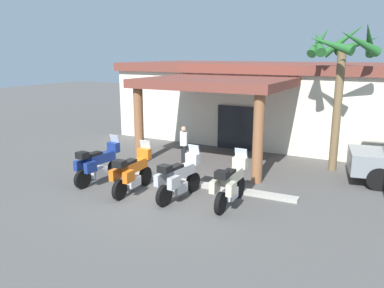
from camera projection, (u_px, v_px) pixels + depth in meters
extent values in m
plane|color=#514F4C|center=(160.00, 196.00, 12.57)|extent=(80.00, 80.00, 0.00)
cube|color=silver|center=(259.00, 104.00, 21.31)|extent=(14.18, 7.35, 3.61)
cube|color=#1E2328|center=(235.00, 128.00, 18.50)|extent=(1.80, 0.17, 2.10)
cube|color=brown|center=(216.00, 82.00, 16.01)|extent=(6.12, 4.92, 0.35)
cylinder|color=brown|center=(139.00, 126.00, 15.93)|extent=(0.39, 0.39, 3.18)
cylinder|color=brown|center=(258.00, 139.00, 13.55)|extent=(0.39, 0.39, 3.18)
cube|color=brown|center=(261.00, 67.00, 20.85)|extent=(14.60, 7.76, 0.44)
cylinder|color=black|center=(115.00, 168.00, 14.44)|extent=(0.22, 0.67, 0.66)
cylinder|color=black|center=(83.00, 179.00, 13.18)|extent=(0.22, 0.67, 0.66)
cube|color=silver|center=(99.00, 173.00, 13.78)|extent=(0.39, 0.60, 0.32)
cube|color=navy|center=(101.00, 158.00, 13.78)|extent=(0.44, 1.18, 0.34)
cube|color=black|center=(93.00, 154.00, 13.45)|extent=(0.35, 0.63, 0.10)
cube|color=navy|center=(113.00, 147.00, 14.23)|extent=(0.47, 0.29, 0.36)
cube|color=#B2BCC6|center=(115.00, 139.00, 14.24)|extent=(0.41, 0.17, 0.36)
cube|color=navy|center=(80.00, 165.00, 13.34)|extent=(0.23, 0.46, 0.36)
cube|color=navy|center=(90.00, 167.00, 13.06)|extent=(0.23, 0.46, 0.36)
cube|color=black|center=(82.00, 155.00, 13.03)|extent=(0.40, 0.36, 0.22)
cylinder|color=black|center=(145.00, 176.00, 13.53)|extent=(0.16, 0.66, 0.66)
cylinder|color=black|center=(120.00, 190.00, 12.16)|extent=(0.16, 0.66, 0.66)
cube|color=silver|center=(133.00, 182.00, 12.81)|extent=(0.33, 0.57, 0.32)
cube|color=orange|center=(135.00, 166.00, 12.83)|extent=(0.33, 1.16, 0.34)
cube|color=black|center=(128.00, 162.00, 12.47)|extent=(0.29, 0.61, 0.10)
cube|color=orange|center=(144.00, 154.00, 13.32)|extent=(0.45, 0.25, 0.36)
cube|color=#B2BCC6|center=(145.00, 145.00, 13.33)|extent=(0.40, 0.13, 0.36)
cube|color=orange|center=(115.00, 174.00, 12.30)|extent=(0.19, 0.44, 0.36)
cube|color=orange|center=(129.00, 177.00, 12.08)|extent=(0.19, 0.44, 0.36)
cube|color=black|center=(119.00, 164.00, 12.01)|extent=(0.37, 0.33, 0.22)
cylinder|color=black|center=(193.00, 182.00, 12.88)|extent=(0.23, 0.67, 0.66)
cylinder|color=black|center=(164.00, 196.00, 11.64)|extent=(0.23, 0.67, 0.66)
cube|color=silver|center=(179.00, 188.00, 12.23)|extent=(0.40, 0.60, 0.32)
cube|color=#B2B2B7|center=(181.00, 171.00, 12.23)|extent=(0.46, 1.18, 0.34)
cube|color=black|center=(175.00, 167.00, 11.90)|extent=(0.36, 0.63, 0.10)
cube|color=#B2B2B7|center=(193.00, 159.00, 12.68)|extent=(0.47, 0.30, 0.36)
cube|color=#B2BCC6|center=(194.00, 150.00, 12.68)|extent=(0.41, 0.18, 0.36)
cube|color=#B2B2B7|center=(160.00, 179.00, 11.80)|extent=(0.24, 0.46, 0.36)
cube|color=#B2B2B7|center=(174.00, 183.00, 11.52)|extent=(0.24, 0.46, 0.36)
cube|color=black|center=(165.00, 169.00, 11.49)|extent=(0.40, 0.37, 0.22)
cylinder|color=black|center=(239.00, 187.00, 12.41)|extent=(0.15, 0.66, 0.66)
cylinder|color=black|center=(221.00, 203.00, 11.07)|extent=(0.15, 0.66, 0.66)
cube|color=silver|center=(230.00, 194.00, 11.71)|extent=(0.33, 0.57, 0.32)
cube|color=beige|center=(232.00, 176.00, 11.72)|extent=(0.32, 1.15, 0.34)
cube|color=black|center=(228.00, 172.00, 11.36)|extent=(0.29, 0.60, 0.10)
cube|color=beige|center=(240.00, 163.00, 12.20)|extent=(0.44, 0.25, 0.36)
cube|color=#B2BCC6|center=(241.00, 154.00, 12.21)|extent=(0.40, 0.12, 0.36)
cube|color=beige|center=(215.00, 186.00, 11.21)|extent=(0.19, 0.44, 0.36)
cube|color=beige|center=(231.00, 189.00, 10.98)|extent=(0.19, 0.44, 0.36)
cube|color=black|center=(222.00, 175.00, 10.92)|extent=(0.37, 0.33, 0.22)
cylinder|color=black|center=(183.00, 154.00, 16.22)|extent=(0.14, 0.14, 0.79)
cylinder|color=black|center=(185.00, 155.00, 16.06)|extent=(0.14, 0.14, 0.79)
cylinder|color=white|center=(184.00, 139.00, 15.98)|extent=(0.32, 0.32, 0.56)
cylinder|color=white|center=(181.00, 137.00, 16.17)|extent=(0.09, 0.09, 0.53)
cylinder|color=white|center=(186.00, 139.00, 15.78)|extent=(0.09, 0.09, 0.53)
sphere|color=tan|center=(184.00, 129.00, 15.89)|extent=(0.21, 0.21, 0.21)
cylinder|color=black|center=(372.00, 165.00, 14.57)|extent=(0.83, 0.37, 0.80)
cylinder|color=black|center=(379.00, 179.00, 12.99)|extent=(0.83, 0.37, 0.80)
cylinder|color=brown|center=(337.00, 111.00, 14.81)|extent=(0.32, 0.32, 4.72)
cone|color=#236028|center=(369.00, 39.00, 13.74)|extent=(0.52, 1.67, 1.31)
cone|color=#236028|center=(357.00, 45.00, 14.73)|extent=(1.75, 1.17, 0.84)
cone|color=#236028|center=(343.00, 40.00, 14.99)|extent=(1.63, 0.51, 1.38)
cone|color=#236028|center=(320.00, 40.00, 14.76)|extent=(0.77, 1.68, 1.31)
cone|color=#236028|center=(318.00, 42.00, 14.35)|extent=(0.85, 1.77, 1.09)
cone|color=#236028|center=(330.00, 44.00, 13.67)|extent=(1.79, 1.04, 0.83)
cone|color=#236028|center=(360.00, 42.00, 13.40)|extent=(1.53, 1.47, 1.02)
cube|color=#ADA89E|center=(177.00, 181.00, 13.87)|extent=(8.65, 0.36, 0.12)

